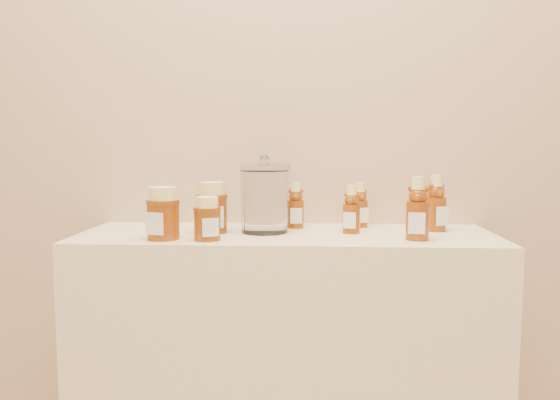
# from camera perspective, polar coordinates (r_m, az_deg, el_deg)

# --- Properties ---
(wall_back) EXTENTS (3.50, 0.02, 2.70)m
(wall_back) POSITION_cam_1_polar(r_m,az_deg,el_deg) (1.77, 0.96, 12.11)
(wall_back) COLOR tan
(wall_back) RESTS_ON ground
(display_table) EXTENTS (1.20, 0.40, 0.90)m
(display_table) POSITION_cam_1_polar(r_m,az_deg,el_deg) (1.71, 0.66, -18.50)
(display_table) COLOR beige
(display_table) RESTS_ON ground
(bear_bottle_back_left) EXTENTS (0.06, 0.06, 0.16)m
(bear_bottle_back_left) POSITION_cam_1_polar(r_m,az_deg,el_deg) (1.68, 1.63, -0.23)
(bear_bottle_back_left) COLOR #6A2B08
(bear_bottle_back_left) RESTS_ON display_table
(bear_bottle_back_mid) EXTENTS (0.07, 0.07, 0.16)m
(bear_bottle_back_mid) POSITION_cam_1_polar(r_m,az_deg,el_deg) (1.71, 8.35, -0.22)
(bear_bottle_back_mid) COLOR #6A2B08
(bear_bottle_back_mid) RESTS_ON display_table
(bear_bottle_back_right) EXTENTS (0.09, 0.09, 0.19)m
(bear_bottle_back_right) POSITION_cam_1_polar(r_m,az_deg,el_deg) (1.68, 15.99, 0.06)
(bear_bottle_back_right) COLOR #6A2B08
(bear_bottle_back_right) RESTS_ON display_table
(bear_bottle_front_left) EXTENTS (0.07, 0.07, 0.16)m
(bear_bottle_front_left) POSITION_cam_1_polar(r_m,az_deg,el_deg) (1.59, 7.47, -0.63)
(bear_bottle_front_left) COLOR #6A2B08
(bear_bottle_front_left) RESTS_ON display_table
(bear_bottle_front_right) EXTENTS (0.08, 0.08, 0.19)m
(bear_bottle_front_right) POSITION_cam_1_polar(r_m,az_deg,el_deg) (1.51, 14.21, -0.43)
(bear_bottle_front_right) COLOR #6A2B08
(bear_bottle_front_right) RESTS_ON display_table
(honey_jar_left) EXTENTS (0.11, 0.11, 0.14)m
(honey_jar_left) POSITION_cam_1_polar(r_m,az_deg,el_deg) (1.51, -12.12, -1.35)
(honey_jar_left) COLOR #6A2B08
(honey_jar_left) RESTS_ON display_table
(honey_jar_back) EXTENTS (0.12, 0.12, 0.15)m
(honey_jar_back) POSITION_cam_1_polar(r_m,az_deg,el_deg) (1.60, -7.17, -0.78)
(honey_jar_back) COLOR #6A2B08
(honey_jar_back) RESTS_ON display_table
(honey_jar_front) EXTENTS (0.10, 0.10, 0.12)m
(honey_jar_front) POSITION_cam_1_polar(r_m,az_deg,el_deg) (1.48, -7.63, -1.93)
(honey_jar_front) COLOR #6A2B08
(honey_jar_front) RESTS_ON display_table
(glass_canister) EXTENTS (0.16, 0.16, 0.22)m
(glass_canister) POSITION_cam_1_polar(r_m,az_deg,el_deg) (1.59, -1.63, 0.54)
(glass_canister) COLOR white
(glass_canister) RESTS_ON display_table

